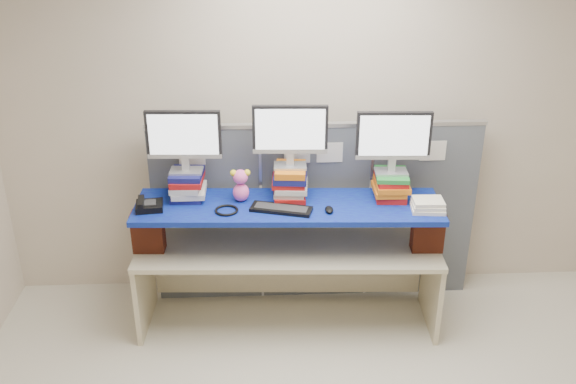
{
  "coord_description": "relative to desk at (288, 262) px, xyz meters",
  "views": [
    {
      "loc": [
        -0.43,
        -2.78,
        3.14
      ],
      "look_at": [
        -0.24,
        1.39,
        1.14
      ],
      "focal_mm": 40.0,
      "sensor_mm": 36.0,
      "label": 1
    }
  ],
  "objects": [
    {
      "name": "mouse",
      "position": [
        0.29,
        -0.13,
        0.51
      ],
      "size": [
        0.08,
        0.12,
        0.03
      ],
      "primitive_type": "ellipsoid",
      "rotation": [
        0.0,
        0.0,
        0.22
      ],
      "color": "black",
      "rests_on": "blue_board"
    },
    {
      "name": "desk_phone",
      "position": [
        -1.0,
        -0.03,
        0.52
      ],
      "size": [
        0.21,
        0.19,
        0.08
      ],
      "rotation": [
        0.0,
        0.0,
        0.11
      ],
      "color": "black",
      "rests_on": "blue_board"
    },
    {
      "name": "binder_stack",
      "position": [
        0.99,
        -0.14,
        0.53
      ],
      "size": [
        0.24,
        0.2,
        0.08
      ],
      "rotation": [
        0.0,
        0.0,
        -0.06
      ],
      "color": "white",
      "rests_on": "blue_board"
    },
    {
      "name": "monitor_left",
      "position": [
        -0.74,
        0.15,
        0.97
      ],
      "size": [
        0.54,
        0.16,
        0.47
      ],
      "rotation": [
        0.0,
        0.0,
        -0.04
      ],
      "color": "#B4B4B9",
      "rests_on": "book_stack_left"
    },
    {
      "name": "desk",
      "position": [
        0.0,
        0.0,
        0.0
      ],
      "size": [
        2.3,
        0.76,
        0.69
      ],
      "rotation": [
        0.0,
        0.0,
        -0.04
      ],
      "color": "beige",
      "rests_on": "ground"
    },
    {
      "name": "book_stack_left",
      "position": [
        -0.74,
        0.16,
        0.6
      ],
      "size": [
        0.26,
        0.31,
        0.21
      ],
      "color": "#141557",
      "rests_on": "blue_board"
    },
    {
      "name": "plush_toy",
      "position": [
        -0.34,
        0.08,
        0.62
      ],
      "size": [
        0.15,
        0.11,
        0.25
      ],
      "rotation": [
        0.0,
        0.0,
        0.17
      ],
      "color": "#FE60B8",
      "rests_on": "blue_board"
    },
    {
      "name": "headset",
      "position": [
        -0.44,
        -0.09,
        0.5
      ],
      "size": [
        0.18,
        0.18,
        0.02
      ],
      "primitive_type": "torus",
      "rotation": [
        0.0,
        0.0,
        -0.06
      ],
      "color": "black",
      "rests_on": "blue_board"
    },
    {
      "name": "cubicle_partition",
      "position": [
        0.24,
        0.39,
        0.22
      ],
      "size": [
        2.6,
        0.06,
        1.53
      ],
      "color": "#4D525B",
      "rests_on": "ground"
    },
    {
      "name": "brick_pier_right",
      "position": [
        1.03,
        -0.09,
        0.3
      ],
      "size": [
        0.23,
        0.13,
        0.31
      ],
      "primitive_type": "cube",
      "rotation": [
        0.0,
        0.0,
        -0.04
      ],
      "color": "maroon",
      "rests_on": "desk"
    },
    {
      "name": "monitor_center",
      "position": [
        0.02,
        0.12,
        1.0
      ],
      "size": [
        0.54,
        0.16,
        0.47
      ],
      "rotation": [
        0.0,
        0.0,
        -0.04
      ],
      "color": "#B4B4B9",
      "rests_on": "book_stack_center"
    },
    {
      "name": "blue_board",
      "position": [
        0.0,
        0.0,
        0.47
      ],
      "size": [
        2.26,
        0.66,
        0.04
      ],
      "primitive_type": "cube",
      "rotation": [
        0.0,
        0.0,
        -0.04
      ],
      "color": "#0D0B89",
      "rests_on": "brick_pier_left"
    },
    {
      "name": "monitor_right",
      "position": [
        0.76,
        0.09,
        0.96
      ],
      "size": [
        0.54,
        0.16,
        0.47
      ],
      "rotation": [
        0.0,
        0.0,
        -0.04
      ],
      "color": "#B4B4B9",
      "rests_on": "book_stack_right"
    },
    {
      "name": "book_stack_right",
      "position": [
        0.76,
        0.08,
        0.59
      ],
      "size": [
        0.26,
        0.32,
        0.2
      ],
      "color": "#A91413",
      "rests_on": "blue_board"
    },
    {
      "name": "book_stack_center",
      "position": [
        0.02,
        0.12,
        0.62
      ],
      "size": [
        0.28,
        0.31,
        0.25
      ],
      "color": "#A91413",
      "rests_on": "blue_board"
    },
    {
      "name": "keyboard",
      "position": [
        -0.05,
        -0.1,
        0.51
      ],
      "size": [
        0.46,
        0.26,
        0.03
      ],
      "rotation": [
        0.0,
        0.0,
        -0.27
      ],
      "color": "black",
      "rests_on": "blue_board"
    },
    {
      "name": "brick_pier_left",
      "position": [
        -1.03,
        -0.0,
        0.3
      ],
      "size": [
        0.23,
        0.13,
        0.31
      ],
      "primitive_type": "cube",
      "rotation": [
        0.0,
        0.0,
        -0.04
      ],
      "color": "maroon",
      "rests_on": "desk"
    },
    {
      "name": "room",
      "position": [
        0.24,
        -1.39,
        0.85
      ],
      "size": [
        5.0,
        4.0,
        2.8
      ],
      "color": "beige",
      "rests_on": "ground"
    }
  ]
}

